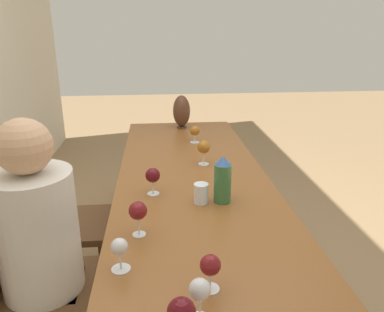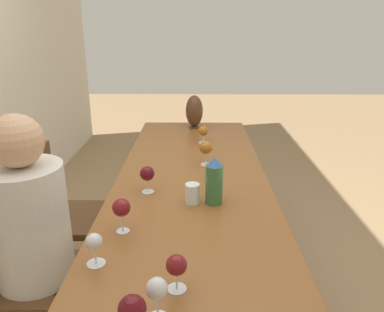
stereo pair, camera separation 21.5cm
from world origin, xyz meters
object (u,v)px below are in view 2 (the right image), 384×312
wine_glass_3 (206,148)px  person_near (35,238)px  wine_glass_2 (132,310)px  wine_glass_1 (176,266)px  water_bottle (214,181)px  wine_glass_5 (121,208)px  wine_glass_6 (147,174)px  wine_glass_7 (157,290)px  water_tumbler (192,194)px  vase (194,111)px  wine_glass_0 (94,243)px  chair_near (23,272)px  chair_far (64,212)px  wine_glass_4 (203,131)px

wine_glass_3 → person_near: size_ratio=0.12×
wine_glass_2 → person_near: (0.66, 0.56, -0.20)m
wine_glass_1 → person_near: (0.46, 0.67, -0.19)m
water_bottle → wine_glass_5: bearing=124.6°
wine_glass_6 → wine_glass_7: same height
wine_glass_5 → wine_glass_6: bearing=-8.4°
water_tumbler → wine_glass_1: 0.63m
wine_glass_6 → wine_glass_7: (-0.87, -0.14, 0.00)m
vase → wine_glass_0: vase is taller
water_bottle → chair_near: (-0.17, 0.90, -0.39)m
wine_glass_6 → wine_glass_0: bearing=169.6°
wine_glass_2 → chair_far: 1.45m
vase → wine_glass_2: bearing=176.1°
wine_glass_0 → wine_glass_6: wine_glass_6 is taller
wine_glass_0 → wine_glass_2: wine_glass_2 is taller
wine_glass_3 → wine_glass_4: size_ratio=1.20×
wine_glass_0 → water_tumbler: bearing=-34.8°
wine_glass_0 → wine_glass_1: bearing=-114.1°
wine_glass_4 → wine_glass_7: size_ratio=0.91×
vase → wine_glass_3: vase is taller
wine_glass_7 → person_near: bearing=46.5°
wine_glass_7 → water_bottle: bearing=-14.6°
wine_glass_0 → wine_glass_3: size_ratio=0.81×
wine_glass_3 → person_near: (-0.69, 0.79, -0.21)m
wine_glass_0 → vase: bearing=-10.4°
wine_glass_2 → wine_glass_5: bearing=13.5°
vase → wine_glass_3: bearing=-175.0°
wine_glass_3 → wine_glass_5: size_ratio=1.02×
wine_glass_7 → person_near: 0.87m
wine_glass_2 → water_bottle: bearing=-16.9°
vase → wine_glass_7: size_ratio=1.95×
water_tumbler → wine_glass_3: 0.53m
wine_glass_2 → wine_glass_4: wine_glass_2 is taller
wine_glass_7 → chair_far: wine_glass_7 is taller
chair_near → wine_glass_0: bearing=-125.7°
wine_glass_6 → water_bottle: bearing=-109.4°
chair_far → wine_glass_4: bearing=-56.9°
person_near → vase: bearing=-24.7°
vase → wine_glass_6: bearing=169.6°
wine_glass_5 → wine_glass_7: (-0.49, -0.19, -0.01)m
wine_glass_0 → wine_glass_4: size_ratio=0.98×
person_near → wine_glass_4: bearing=-34.3°
wine_glass_0 → wine_glass_7: wine_glass_7 is taller
wine_glass_6 → chair_near: wine_glass_6 is taller
water_bottle → wine_glass_6: (0.12, 0.33, -0.01)m
chair_near → wine_glass_2: bearing=-136.1°
vase → chair_far: size_ratio=0.30×
wine_glass_1 → wine_glass_6: size_ratio=0.91×
vase → wine_glass_7: 2.14m
vase → person_near: (-1.55, 0.71, -0.24)m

